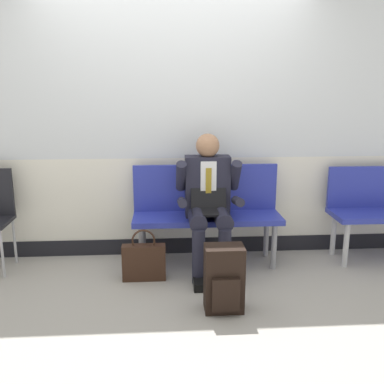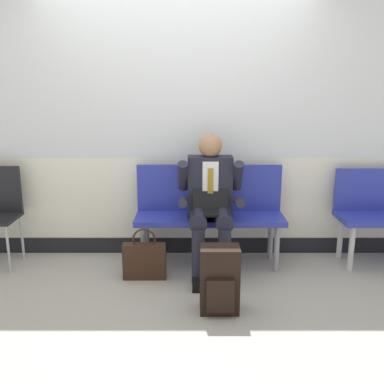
{
  "view_description": "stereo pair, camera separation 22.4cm",
  "coord_description": "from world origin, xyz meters",
  "px_view_note": "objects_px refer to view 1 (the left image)",
  "views": [
    {
      "loc": [
        -0.08,
        -3.57,
        1.63
      ],
      "look_at": [
        0.15,
        0.0,
        0.75
      ],
      "focal_mm": 40.25,
      "sensor_mm": 36.0,
      "label": 1
    },
    {
      "loc": [
        0.14,
        -3.58,
        1.63
      ],
      "look_at": [
        0.15,
        0.0,
        0.75
      ],
      "focal_mm": 40.25,
      "sensor_mm": 36.0,
      "label": 2
    }
  ],
  "objects_px": {
    "bench_with_person": "(206,207)",
    "handbag": "(144,261)",
    "bench_empty": "(382,206)",
    "person_seated": "(209,200)",
    "backpack": "(224,279)"
  },
  "relations": [
    {
      "from": "bench_with_person",
      "to": "person_seated",
      "type": "distance_m",
      "value": 0.23
    },
    {
      "from": "handbag",
      "to": "bench_empty",
      "type": "bearing_deg",
      "value": 9.44
    },
    {
      "from": "person_seated",
      "to": "backpack",
      "type": "height_order",
      "value": "person_seated"
    },
    {
      "from": "bench_empty",
      "to": "handbag",
      "type": "distance_m",
      "value": 2.32
    },
    {
      "from": "bench_with_person",
      "to": "bench_empty",
      "type": "distance_m",
      "value": 1.69
    },
    {
      "from": "bench_empty",
      "to": "handbag",
      "type": "xyz_separation_m",
      "value": [
        -2.27,
        -0.38,
        -0.35
      ]
    },
    {
      "from": "bench_with_person",
      "to": "person_seated",
      "type": "bearing_deg",
      "value": -90.0
    },
    {
      "from": "bench_with_person",
      "to": "handbag",
      "type": "height_order",
      "value": "bench_with_person"
    },
    {
      "from": "bench_empty",
      "to": "person_seated",
      "type": "distance_m",
      "value": 1.71
    },
    {
      "from": "bench_with_person",
      "to": "backpack",
      "type": "height_order",
      "value": "bench_with_person"
    },
    {
      "from": "person_seated",
      "to": "backpack",
      "type": "bearing_deg",
      "value": -86.83
    },
    {
      "from": "person_seated",
      "to": "backpack",
      "type": "xyz_separation_m",
      "value": [
        0.04,
        -0.74,
        -0.41
      ]
    },
    {
      "from": "bench_empty",
      "to": "person_seated",
      "type": "xyz_separation_m",
      "value": [
        -1.69,
        -0.2,
        0.14
      ]
    },
    {
      "from": "backpack",
      "to": "person_seated",
      "type": "bearing_deg",
      "value": 93.17
    },
    {
      "from": "bench_empty",
      "to": "backpack",
      "type": "distance_m",
      "value": 1.92
    }
  ]
}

